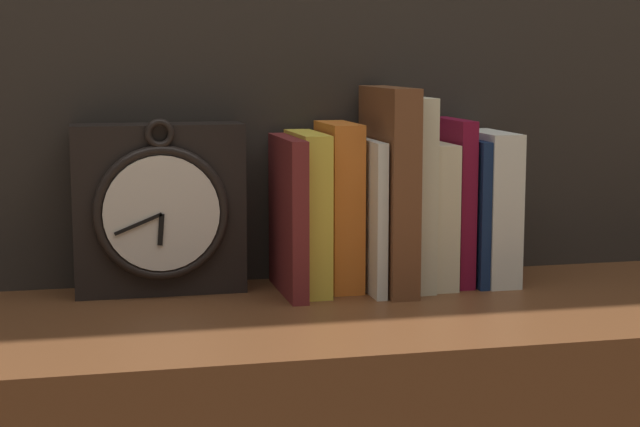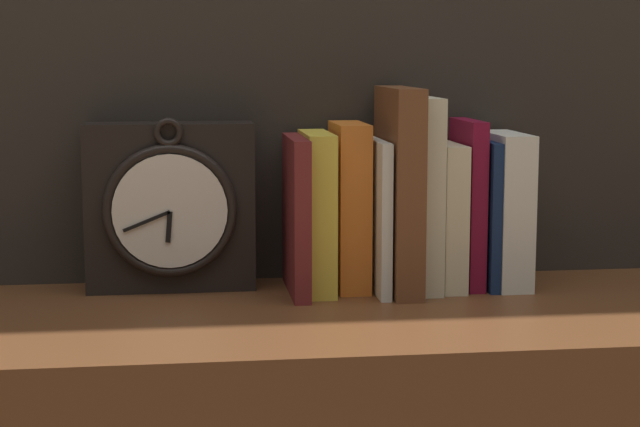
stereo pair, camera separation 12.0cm
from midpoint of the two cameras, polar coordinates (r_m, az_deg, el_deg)
name	(u,v)px [view 2 (the right image)]	position (r m, az deg, el deg)	size (l,w,h in m)	color
clock	(170,207)	(1.33, -5.44, 0.35)	(0.21, 0.08, 0.22)	black
book_slot0_maroon	(296,215)	(1.30, 1.36, -0.11)	(0.02, 0.15, 0.19)	maroon
book_slot1_yellow	(317,212)	(1.32, 2.45, 0.07)	(0.03, 0.13, 0.20)	yellow
book_slot2_orange	(349,206)	(1.33, 4.16, 0.39)	(0.04, 0.11, 0.21)	orange
book_slot3_white	(376,215)	(1.32, 5.61, -0.10)	(0.01, 0.15, 0.19)	silver
book_slot4_brown	(399,190)	(1.32, 6.83, 1.25)	(0.03, 0.16, 0.25)	brown
book_slot5_cream	(423,193)	(1.34, 8.10, 1.07)	(0.02, 0.13, 0.24)	beige
book_slot6_cream	(445,215)	(1.36, 9.23, -0.10)	(0.03, 0.13, 0.18)	beige
book_slot7_maroon	(467,203)	(1.37, 10.36, 0.54)	(0.02, 0.12, 0.21)	maroon
book_slot8_navy	(483,213)	(1.37, 11.20, 0.01)	(0.01, 0.13, 0.18)	navy
book_slot9_white	(505,209)	(1.38, 12.30, 0.21)	(0.04, 0.13, 0.19)	white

